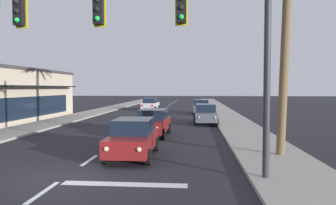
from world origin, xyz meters
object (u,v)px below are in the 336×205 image
(sedan_lead_at_stop_bar, at_px, (133,138))
(palm_right_nearest, at_px, (287,2))
(sedan_parked_mid_kerb, at_px, (201,107))
(sedan_oncoming_far, at_px, (150,104))
(sedan_parked_nearest_kerb, at_px, (205,114))
(traffic_signal_mast, at_px, (151,26))
(sedan_third_in_queue, at_px, (153,122))

(sedan_lead_at_stop_bar, height_order, palm_right_nearest, palm_right_nearest)
(sedan_parked_mid_kerb, height_order, palm_right_nearest, palm_right_nearest)
(sedan_oncoming_far, height_order, palm_right_nearest, palm_right_nearest)
(sedan_parked_nearest_kerb, bearing_deg, sedan_parked_mid_kerb, 90.69)
(traffic_signal_mast, xyz_separation_m, sedan_oncoming_far, (-4.56, 32.16, -4.25))
(sedan_oncoming_far, xyz_separation_m, sedan_parked_mid_kerb, (6.78, -5.57, 0.00))
(sedan_parked_mid_kerb, bearing_deg, sedan_lead_at_stop_bar, -98.51)
(sedan_lead_at_stop_bar, xyz_separation_m, sedan_third_in_queue, (0.04, 6.29, 0.00))
(sedan_lead_at_stop_bar, relative_size, sedan_third_in_queue, 0.99)
(sedan_oncoming_far, bearing_deg, sedan_parked_nearest_kerb, -66.28)
(sedan_parked_nearest_kerb, bearing_deg, sedan_third_in_queue, -117.44)
(sedan_third_in_queue, bearing_deg, traffic_signal_mast, -82.66)
(sedan_third_in_queue, relative_size, sedan_parked_nearest_kerb, 1.01)
(sedan_oncoming_far, height_order, sedan_parked_nearest_kerb, same)
(traffic_signal_mast, distance_m, sedan_parked_mid_kerb, 27.02)
(traffic_signal_mast, relative_size, sedan_lead_at_stop_bar, 2.50)
(sedan_parked_mid_kerb, relative_size, palm_right_nearest, 0.48)
(sedan_lead_at_stop_bar, relative_size, sedan_parked_mid_kerb, 0.99)
(sedan_parked_nearest_kerb, bearing_deg, traffic_signal_mast, -98.08)
(sedan_parked_mid_kerb, distance_m, palm_right_nearest, 23.85)
(traffic_signal_mast, distance_m, sedan_parked_nearest_kerb, 17.16)
(sedan_lead_at_stop_bar, bearing_deg, palm_right_nearest, 3.48)
(traffic_signal_mast, height_order, sedan_third_in_queue, traffic_signal_mast)
(sedan_third_in_queue, relative_size, sedan_oncoming_far, 1.00)
(palm_right_nearest, bearing_deg, sedan_parked_nearest_kerb, 103.40)
(sedan_lead_at_stop_bar, bearing_deg, traffic_signal_mast, -68.91)
(sedan_lead_at_stop_bar, xyz_separation_m, palm_right_nearest, (6.65, 0.40, 5.90))
(traffic_signal_mast, height_order, palm_right_nearest, palm_right_nearest)
(sedan_lead_at_stop_bar, height_order, sedan_parked_mid_kerb, same)
(sedan_parked_nearest_kerb, xyz_separation_m, palm_right_nearest, (3.04, -12.76, 5.90))
(traffic_signal_mast, xyz_separation_m, sedan_parked_nearest_kerb, (2.34, 16.46, -4.25))
(sedan_parked_mid_kerb, bearing_deg, sedan_third_in_queue, -101.47)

